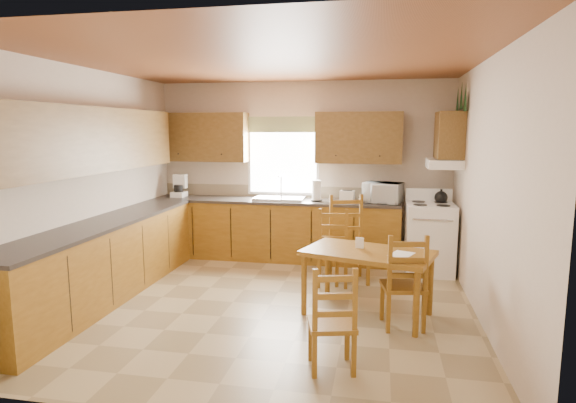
% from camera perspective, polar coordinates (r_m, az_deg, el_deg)
% --- Properties ---
extents(floor, '(4.50, 4.50, 0.00)m').
position_cam_1_polar(floor, '(5.61, -2.14, -12.12)').
color(floor, '#9F8B60').
rests_on(floor, ground).
extents(ceiling, '(4.50, 4.50, 0.00)m').
position_cam_1_polar(ceiling, '(5.29, -2.31, 16.38)').
color(ceiling, brown).
rests_on(ceiling, floor).
extents(wall_left, '(4.50, 4.50, 0.00)m').
position_cam_1_polar(wall_left, '(6.19, -22.95, 2.05)').
color(wall_left, beige).
rests_on(wall_left, floor).
extents(wall_right, '(4.50, 4.50, 0.00)m').
position_cam_1_polar(wall_right, '(5.25, 22.44, 1.03)').
color(wall_right, beige).
rests_on(wall_right, floor).
extents(wall_back, '(4.50, 4.50, 0.00)m').
position_cam_1_polar(wall_back, '(7.48, 1.72, 3.74)').
color(wall_back, beige).
rests_on(wall_back, floor).
extents(wall_front, '(4.50, 4.50, 0.00)m').
position_cam_1_polar(wall_front, '(3.16, -11.55, -3.11)').
color(wall_front, beige).
rests_on(wall_front, floor).
extents(lower_cab_back, '(3.75, 0.60, 0.88)m').
position_cam_1_polar(lower_cab_back, '(7.39, -1.57, -3.45)').
color(lower_cab_back, '#8A5B1A').
rests_on(lower_cab_back, floor).
extents(lower_cab_left, '(0.60, 3.60, 0.88)m').
position_cam_1_polar(lower_cab_left, '(6.07, -20.87, -6.70)').
color(lower_cab_left, '#8A5B1A').
rests_on(lower_cab_left, floor).
extents(counter_back, '(3.75, 0.63, 0.04)m').
position_cam_1_polar(counter_back, '(7.31, -1.58, 0.07)').
color(counter_back, '#38322E').
rests_on(counter_back, lower_cab_back).
extents(counter_left, '(0.63, 3.60, 0.04)m').
position_cam_1_polar(counter_left, '(5.97, -21.10, -2.43)').
color(counter_left, '#38322E').
rests_on(counter_left, lower_cab_left).
extents(backsplash, '(3.75, 0.01, 0.18)m').
position_cam_1_polar(backsplash, '(7.58, -1.11, 1.22)').
color(backsplash, '#85765B').
rests_on(backsplash, counter_back).
extents(upper_cab_back_left, '(1.41, 0.33, 0.75)m').
position_cam_1_polar(upper_cab_back_left, '(7.70, -10.01, 7.52)').
color(upper_cab_back_left, brown).
rests_on(upper_cab_back_left, wall_back).
extents(upper_cab_back_right, '(1.25, 0.33, 0.75)m').
position_cam_1_polar(upper_cab_back_right, '(7.20, 8.37, 7.49)').
color(upper_cab_back_right, brown).
rests_on(upper_cab_back_right, wall_back).
extents(upper_cab_left, '(0.33, 3.60, 0.75)m').
position_cam_1_polar(upper_cab_left, '(5.95, -22.71, 6.71)').
color(upper_cab_left, brown).
rests_on(upper_cab_left, wall_left).
extents(upper_cab_stove, '(0.33, 0.62, 0.62)m').
position_cam_1_polar(upper_cab_stove, '(6.81, 18.57, 7.46)').
color(upper_cab_stove, brown).
rests_on(upper_cab_stove, wall_right).
extents(range_hood, '(0.44, 0.62, 0.12)m').
position_cam_1_polar(range_hood, '(6.82, 18.00, 4.29)').
color(range_hood, white).
rests_on(range_hood, wall_right).
extents(window_frame, '(1.13, 0.02, 1.18)m').
position_cam_1_polar(window_frame, '(7.49, -0.59, 5.28)').
color(window_frame, white).
rests_on(window_frame, wall_back).
extents(window_pane, '(1.05, 0.01, 1.10)m').
position_cam_1_polar(window_pane, '(7.49, -0.60, 5.28)').
color(window_pane, white).
rests_on(window_pane, wall_back).
extents(window_valance, '(1.19, 0.01, 0.24)m').
position_cam_1_polar(window_valance, '(7.45, -0.64, 9.11)').
color(window_valance, '#3E622C').
rests_on(window_valance, wall_back).
extents(sink_basin, '(0.75, 0.45, 0.04)m').
position_cam_1_polar(sink_basin, '(7.29, -1.01, 0.37)').
color(sink_basin, silver).
rests_on(sink_basin, counter_back).
extents(pine_decal_a, '(0.22, 0.22, 0.36)m').
position_cam_1_polar(pine_decal_a, '(6.53, 20.29, 11.56)').
color(pine_decal_a, '#193D1C').
rests_on(pine_decal_a, wall_right).
extents(pine_decal_b, '(0.22, 0.22, 0.36)m').
position_cam_1_polar(pine_decal_b, '(6.85, 19.88, 11.76)').
color(pine_decal_b, '#193D1C').
rests_on(pine_decal_b, wall_right).
extents(pine_decal_c, '(0.22, 0.22, 0.36)m').
position_cam_1_polar(pine_decal_c, '(7.16, 19.47, 11.30)').
color(pine_decal_c, '#193D1C').
rests_on(pine_decal_c, wall_right).
extents(stove, '(0.65, 0.67, 0.95)m').
position_cam_1_polar(stove, '(6.95, 16.38, -4.29)').
color(stove, white).
rests_on(stove, floor).
extents(coffeemaker, '(0.23, 0.26, 0.33)m').
position_cam_1_polar(coffeemaker, '(7.79, -12.81, 1.75)').
color(coffeemaker, white).
rests_on(coffeemaker, counter_back).
extents(paper_towel, '(0.15, 0.15, 0.31)m').
position_cam_1_polar(paper_towel, '(7.14, 3.41, 1.28)').
color(paper_towel, white).
rests_on(paper_towel, counter_back).
extents(toaster, '(0.22, 0.16, 0.17)m').
position_cam_1_polar(toaster, '(7.10, 7.02, 0.61)').
color(toaster, white).
rests_on(toaster, counter_back).
extents(microwave, '(0.57, 0.48, 0.30)m').
position_cam_1_polar(microwave, '(7.10, 11.18, 1.03)').
color(microwave, white).
rests_on(microwave, counter_back).
extents(dining_table, '(1.48, 1.11, 0.71)m').
position_cam_1_polar(dining_table, '(5.28, 9.37, -9.50)').
color(dining_table, '#8A5B1A').
rests_on(dining_table, floor).
extents(chair_near_left, '(0.45, 0.44, 0.90)m').
position_cam_1_polar(chair_near_left, '(4.09, 5.22, -13.49)').
color(chair_near_left, '#8A5B1A').
rests_on(chair_near_left, floor).
extents(chair_near_right, '(0.47, 0.45, 0.97)m').
position_cam_1_polar(chair_near_right, '(5.01, 13.49, -9.04)').
color(chair_near_right, '#8A5B1A').
rests_on(chair_near_right, floor).
extents(chair_far_left, '(0.58, 0.57, 1.12)m').
position_cam_1_polar(chair_far_left, '(6.30, 7.27, -4.54)').
color(chair_far_left, '#8A5B1A').
rests_on(chair_far_left, floor).
extents(chair_far_right, '(0.43, 0.41, 0.95)m').
position_cam_1_polar(chair_far_right, '(6.18, 5.33, -5.55)').
color(chair_far_right, '#8A5B1A').
rests_on(chair_far_right, floor).
extents(table_paper, '(0.30, 0.33, 0.00)m').
position_cam_1_polar(table_paper, '(5.11, 13.32, -6.10)').
color(table_paper, white).
rests_on(table_paper, dining_table).
extents(table_card, '(0.09, 0.04, 0.12)m').
position_cam_1_polar(table_card, '(5.26, 8.49, -4.88)').
color(table_card, white).
rests_on(table_card, dining_table).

